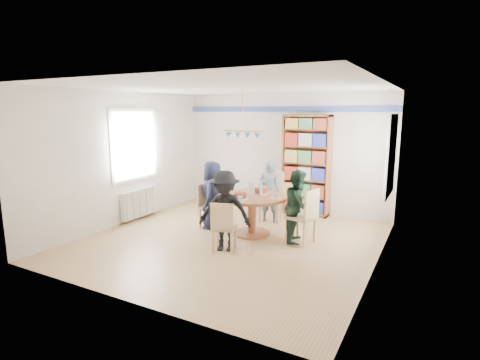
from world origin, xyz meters
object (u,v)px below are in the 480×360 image
Objects in this scene: person_left at (213,195)px; person_far at (270,192)px; radiator at (139,203)px; chair_far at (272,194)px; chair_near at (223,225)px; person_right at (298,206)px; chair_left at (208,203)px; person_near at (225,211)px; chair_right at (306,214)px; bookshelf at (306,166)px; dining_table at (252,206)px.

person_left is 1.23m from person_far.
radiator is 0.77× the size of person_far.
chair_far reaches higher than chair_near.
person_left is 1.76m from person_right.
person_right is at bearing 1.67° from chair_left.
person_left is 1.26m from person_near.
chair_right is 0.73× the size of person_left.
chair_near is 0.38× the size of bookshelf.
chair_far is at bearing 136.16° from chair_right.
person_right is at bearing 132.29° from person_far.
person_far is at bearing 33.86° from person_right.
person_far is 1.86m from person_near.
person_right reaches higher than chair_near.
person_far is (0.83, 0.91, -0.02)m from person_left.
person_near is (2.58, -0.73, 0.33)m from radiator.
chair_near is (2.61, -0.83, 0.12)m from radiator.
chair_far reaches higher than chair_left.
person_right is (0.94, -1.00, 0.07)m from chair_far.
person_far is at bearing 92.73° from dining_table.
person_far is (0.94, 0.92, 0.16)m from chair_left.
dining_table is at bearing 4.64° from radiator.
person_near is (0.95, -0.94, 0.19)m from chair_left.
bookshelf is at bearing 58.95° from chair_far.
person_far is (-0.04, 1.95, 0.18)m from chair_near.
person_left reaches higher than radiator.
chair_far is (-0.05, 1.04, 0.02)m from dining_table.
dining_table is 1.95m from bookshelf.
chair_left is at bearing 39.47° from person_far.
person_right is (0.89, 0.04, 0.09)m from dining_table.
dining_table is at bearing -103.16° from bookshelf.
chair_right is at bearing 24.24° from person_near.
person_far is at bearing 121.08° from person_left.
radiator is at bearing -176.77° from chair_right.
person_left is 2.28m from bookshelf.
radiator is at bearing 80.78° from person_right.
chair_left is at bearing 7.02° from radiator.
person_far is at bearing 139.99° from chair_right.
person_left is at bearing -125.40° from bookshelf.
person_near reaches higher than chair_right.
person_left is 0.60× the size of bookshelf.
bookshelf is (-0.62, 1.84, 0.56)m from chair_right.
person_near is (0.84, -0.95, 0.00)m from person_left.
chair_right is (1.05, -0.01, -0.02)m from dining_table.
chair_near is at bearing 86.10° from person_far.
chair_left reaches higher than chair_near.
radiator is 2.70m from person_near.
chair_far is (2.57, 1.25, 0.22)m from radiator.
dining_table is 0.96× the size of person_near.
person_far is (-1.09, 0.91, 0.11)m from chair_right.
chair_near is at bearing -98.63° from bookshelf.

